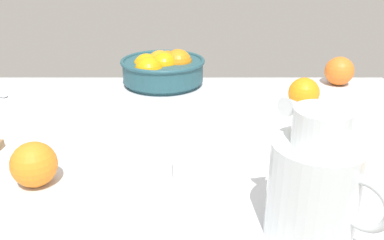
{
  "coord_description": "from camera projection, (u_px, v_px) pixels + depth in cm",
  "views": [
    {
      "loc": [
        0.88,
        -82.7,
        39.02
      ],
      "look_at": [
        1.22,
        -2.86,
        4.6
      ],
      "focal_mm": 37.32,
      "sensor_mm": 36.0,
      "label": 1
    }
  ],
  "objects": [
    {
      "name": "fruit_bowl",
      "position": [
        161.0,
        69.0,
        1.22
      ],
      "size": [
        25.82,
        25.82,
        11.13
      ],
      "color": "#234C56",
      "rests_on": "ground_plane"
    },
    {
      "name": "loose_orange_0",
      "position": [
        337.0,
        71.0,
        1.23
      ],
      "size": [
        8.75,
        8.75,
        8.75
      ],
      "primitive_type": "sphere",
      "color": "orange",
      "rests_on": "ground_plane"
    },
    {
      "name": "loose_orange_3",
      "position": [
        32.0,
        165.0,
        0.7
      ],
      "size": [
        8.12,
        8.12,
        8.12
      ],
      "primitive_type": "sphere",
      "color": "orange",
      "rests_on": "ground_plane"
    },
    {
      "name": "second_glass",
      "position": [
        191.0,
        161.0,
        0.71
      ],
      "size": [
        7.25,
        7.25,
        9.72
      ],
      "color": "white",
      "rests_on": "ground_plane"
    },
    {
      "name": "ground_plane",
      "position": [
        187.0,
        139.0,
        0.92
      ],
      "size": [
        126.62,
        85.91,
        3.0
      ],
      "primitive_type": "cube",
      "color": "silver"
    },
    {
      "name": "juice_pitcher",
      "position": [
        312.0,
        191.0,
        0.56
      ],
      "size": [
        14.23,
        15.12,
        20.56
      ],
      "color": "white",
      "rests_on": "ground_plane"
    },
    {
      "name": "loose_orange_2",
      "position": [
        302.0,
        93.0,
        1.05
      ],
      "size": [
        8.13,
        8.13,
        8.13
      ],
      "primitive_type": "sphere",
      "color": "orange",
      "rests_on": "ground_plane"
    }
  ]
}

